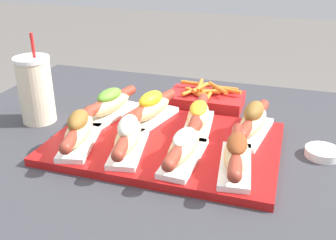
% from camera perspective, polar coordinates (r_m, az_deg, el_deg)
% --- Properties ---
extents(serving_tray, '(0.51, 0.34, 0.02)m').
position_cam_1_polar(serving_tray, '(0.89, -0.39, -3.36)').
color(serving_tray, '#B71414').
rests_on(serving_tray, patio_table).
extents(hot_dog_0, '(0.10, 0.21, 0.08)m').
position_cam_1_polar(hot_dog_0, '(0.88, -12.79, -1.41)').
color(hot_dog_0, white).
rests_on(hot_dog_0, serving_tray).
extents(hot_dog_1, '(0.09, 0.21, 0.08)m').
position_cam_1_polar(hot_dog_1, '(0.83, -5.79, -2.31)').
color(hot_dog_1, white).
rests_on(hot_dog_1, serving_tray).
extents(hot_dog_2, '(0.07, 0.21, 0.06)m').
position_cam_1_polar(hot_dog_2, '(0.80, 2.34, -3.81)').
color(hot_dog_2, white).
rests_on(hot_dog_2, serving_tray).
extents(hot_dog_3, '(0.08, 0.21, 0.07)m').
position_cam_1_polar(hot_dog_3, '(0.78, 9.88, -4.82)').
color(hot_dog_3, white).
rests_on(hot_dog_3, serving_tray).
extents(hot_dog_4, '(0.10, 0.21, 0.07)m').
position_cam_1_polar(hot_dog_4, '(1.00, -8.43, 2.35)').
color(hot_dog_4, white).
rests_on(hot_dog_4, serving_tray).
extents(hot_dog_5, '(0.10, 0.21, 0.08)m').
position_cam_1_polar(hot_dog_5, '(0.97, -2.51, 1.75)').
color(hot_dog_5, white).
rests_on(hot_dog_5, serving_tray).
extents(hot_dog_6, '(0.08, 0.21, 0.07)m').
position_cam_1_polar(hot_dog_6, '(0.93, 4.40, 0.54)').
color(hot_dog_6, white).
rests_on(hot_dog_6, serving_tray).
extents(hot_dog_7, '(0.09, 0.21, 0.08)m').
position_cam_1_polar(hot_dog_7, '(0.92, 12.24, -0.13)').
color(hot_dog_7, white).
rests_on(hot_dog_7, serving_tray).
extents(sauce_bowl, '(0.07, 0.07, 0.02)m').
position_cam_1_polar(sauce_bowl, '(0.92, 21.53, -4.36)').
color(sauce_bowl, white).
rests_on(sauce_bowl, patio_table).
extents(drink_cup, '(0.09, 0.09, 0.23)m').
position_cam_1_polar(drink_cup, '(1.05, -18.65, 4.19)').
color(drink_cup, beige).
rests_on(drink_cup, patio_table).
extents(fries_basket, '(0.21, 0.12, 0.06)m').
position_cam_1_polar(fries_basket, '(1.12, 5.49, 3.09)').
color(fries_basket, red).
rests_on(fries_basket, patio_table).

